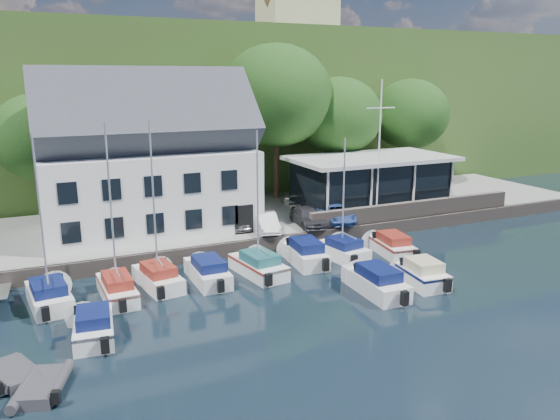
# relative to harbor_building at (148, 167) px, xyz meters

# --- Properties ---
(ground) EXTENTS (180.00, 180.00, 0.00)m
(ground) POSITION_rel_harbor_building_xyz_m (7.00, -16.50, -5.35)
(ground) COLOR black
(ground) RESTS_ON ground
(quay) EXTENTS (60.00, 13.00, 1.00)m
(quay) POSITION_rel_harbor_building_xyz_m (7.00, 1.00, -4.85)
(quay) COLOR gray
(quay) RESTS_ON ground
(quay_face) EXTENTS (60.00, 0.30, 1.00)m
(quay_face) POSITION_rel_harbor_building_xyz_m (7.00, -5.50, -4.85)
(quay_face) COLOR #5A4F48
(quay_face) RESTS_ON ground
(hillside) EXTENTS (160.00, 75.00, 16.00)m
(hillside) POSITION_rel_harbor_building_xyz_m (7.00, 45.50, 2.65)
(hillside) COLOR #2C491B
(hillside) RESTS_ON ground
(field_patch) EXTENTS (50.00, 30.00, 0.30)m
(field_patch) POSITION_rel_harbor_building_xyz_m (15.00, 53.50, 10.80)
(field_patch) COLOR olive
(field_patch) RESTS_ON hillside
(farmhouse) EXTENTS (10.40, 7.00, 8.20)m
(farmhouse) POSITION_rel_harbor_building_xyz_m (29.00, 35.50, 14.75)
(farmhouse) COLOR beige
(farmhouse) RESTS_ON hillside
(harbor_building) EXTENTS (14.40, 8.20, 8.70)m
(harbor_building) POSITION_rel_harbor_building_xyz_m (0.00, 0.00, 0.00)
(harbor_building) COLOR silver
(harbor_building) RESTS_ON quay
(club_pavilion) EXTENTS (13.20, 7.20, 4.10)m
(club_pavilion) POSITION_rel_harbor_building_xyz_m (18.00, -0.50, -2.30)
(club_pavilion) COLOR black
(club_pavilion) RESTS_ON quay
(seawall) EXTENTS (18.00, 0.50, 1.20)m
(seawall) POSITION_rel_harbor_building_xyz_m (19.00, -5.10, -3.75)
(seawall) COLOR #5A4F48
(seawall) RESTS_ON quay
(car_silver) EXTENTS (1.31, 3.21, 1.09)m
(car_silver) POSITION_rel_harbor_building_xyz_m (5.46, -2.60, -3.80)
(car_silver) COLOR #9F9EA3
(car_silver) RESTS_ON quay
(car_white) EXTENTS (2.18, 4.02, 1.26)m
(car_white) POSITION_rel_harbor_building_xyz_m (7.16, -4.02, -3.72)
(car_white) COLOR silver
(car_white) RESTS_ON quay
(car_dgrey) EXTENTS (2.22, 4.42, 1.23)m
(car_dgrey) POSITION_rel_harbor_building_xyz_m (10.44, -3.85, -3.73)
(car_dgrey) COLOR #313035
(car_dgrey) RESTS_ON quay
(car_blue) EXTENTS (2.28, 4.18, 1.36)m
(car_blue) POSITION_rel_harbor_building_xyz_m (12.74, -3.90, -3.67)
(car_blue) COLOR #325099
(car_blue) RESTS_ON quay
(flagpole) EXTENTS (2.46, 0.20, 10.23)m
(flagpole) POSITION_rel_harbor_building_xyz_m (16.41, -3.78, 0.77)
(flagpole) COLOR silver
(flagpole) RESTS_ON quay
(tree_1) EXTENTS (6.82, 6.82, 9.32)m
(tree_1) POSITION_rel_harbor_building_xyz_m (-6.49, 4.80, 0.31)
(tree_1) COLOR #153610
(tree_1) RESTS_ON quay
(tree_2) EXTENTS (7.47, 7.47, 10.21)m
(tree_2) POSITION_rel_harbor_building_xyz_m (4.78, 4.75, 0.75)
(tree_2) COLOR #153610
(tree_2) RESTS_ON quay
(tree_3) EXTENTS (9.65, 9.65, 13.19)m
(tree_3) POSITION_rel_harbor_building_xyz_m (12.22, 5.58, 2.25)
(tree_3) COLOR #153610
(tree_3) RESTS_ON quay
(tree_4) EXTENTS (7.64, 7.64, 10.44)m
(tree_4) POSITION_rel_harbor_building_xyz_m (18.04, 4.88, 0.87)
(tree_4) COLOR #153610
(tree_4) RESTS_ON quay
(tree_5) EXTENTS (7.50, 7.50, 10.25)m
(tree_5) POSITION_rel_harbor_building_xyz_m (26.52, 5.74, 0.77)
(tree_5) COLOR #153610
(tree_5) RESTS_ON quay
(boat_r1_0) EXTENTS (2.63, 6.00, 8.64)m
(boat_r1_0) POSITION_rel_harbor_building_xyz_m (-7.08, -9.02, -1.03)
(boat_r1_0) COLOR white
(boat_r1_0) RESTS_ON ground
(boat_r1_1) EXTENTS (1.89, 6.11, 8.39)m
(boat_r1_1) POSITION_rel_harbor_building_xyz_m (-3.78, -9.43, -1.16)
(boat_r1_1) COLOR white
(boat_r1_1) RESTS_ON ground
(boat_r1_2) EXTENTS (2.68, 5.99, 8.50)m
(boat_r1_2) POSITION_rel_harbor_building_xyz_m (-1.47, -8.72, -1.10)
(boat_r1_2) COLOR white
(boat_r1_2) RESTS_ON ground
(boat_r1_3) EXTENTS (1.91, 6.13, 1.45)m
(boat_r1_3) POSITION_rel_harbor_building_xyz_m (1.30, -9.02, -4.63)
(boat_r1_3) COLOR white
(boat_r1_3) RESTS_ON ground
(boat_r1_4) EXTENTS (2.86, 6.33, 8.71)m
(boat_r1_4) POSITION_rel_harbor_building_xyz_m (4.35, -9.26, -0.99)
(boat_r1_4) COLOR white
(boat_r1_4) RESTS_ON ground
(boat_r1_5) EXTENTS (2.54, 6.25, 1.57)m
(boat_r1_5) POSITION_rel_harbor_building_xyz_m (7.80, -8.54, -4.57)
(boat_r1_5) COLOR white
(boat_r1_5) RESTS_ON ground
(boat_r1_6) EXTENTS (2.89, 5.55, 8.62)m
(boat_r1_6) POSITION_rel_harbor_building_xyz_m (10.40, -8.75, -1.04)
(boat_r1_6) COLOR white
(boat_r1_6) RESTS_ON ground
(boat_r1_7) EXTENTS (2.68, 6.16, 1.42)m
(boat_r1_7) POSITION_rel_harbor_building_xyz_m (13.84, -9.27, -4.64)
(boat_r1_7) COLOR white
(boat_r1_7) RESTS_ON ground
(boat_r2_0) EXTENTS (2.42, 5.43, 1.40)m
(boat_r2_0) POSITION_rel_harbor_building_xyz_m (-5.42, -13.62, -4.65)
(boat_r2_0) COLOR white
(boat_r2_0) RESTS_ON ground
(boat_r2_3) EXTENTS (2.16, 6.47, 1.53)m
(boat_r2_3) POSITION_rel_harbor_building_xyz_m (9.09, -14.43, -4.58)
(boat_r2_3) COLOR white
(boat_r2_3) RESTS_ON ground
(boat_r2_4) EXTENTS (2.55, 5.33, 1.48)m
(boat_r2_4) POSITION_rel_harbor_building_xyz_m (12.15, -14.43, -4.61)
(boat_r2_4) COLOR white
(boat_r2_4) RESTS_ON ground
(dinghy_0) EXTENTS (2.67, 3.28, 0.66)m
(dinghy_0) POSITION_rel_harbor_building_xyz_m (-8.63, -15.99, -5.02)
(dinghy_0) COLOR #353439
(dinghy_0) RESTS_ON ground
(dinghy_1) EXTENTS (2.55, 3.27, 0.67)m
(dinghy_1) POSITION_rel_harbor_building_xyz_m (-7.69, -17.41, -5.02)
(dinghy_1) COLOR #353439
(dinghy_1) RESTS_ON ground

